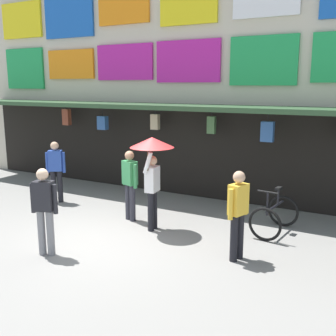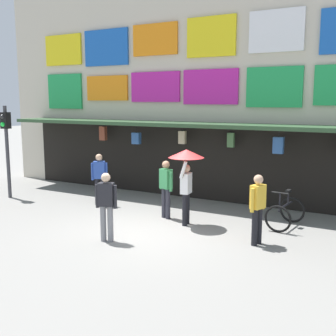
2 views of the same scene
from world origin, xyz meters
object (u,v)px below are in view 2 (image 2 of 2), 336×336
pedestrian_in_purple (166,186)px  pedestrian_in_green (99,176)px  pedestrian_in_red (258,206)px  pedestrian_in_blue (106,203)px  traffic_light_near (6,137)px  bicycle_parked (285,213)px  pedestrian_with_umbrella (186,166)px

pedestrian_in_purple → pedestrian_in_green: 2.65m
pedestrian_in_red → pedestrian_in_blue: bearing=-154.9°
pedestrian_in_purple → pedestrian_in_blue: (-0.26, -2.45, 0.00)m
traffic_light_near → pedestrian_in_blue: size_ratio=1.90×
bicycle_parked → pedestrian_in_red: size_ratio=0.73×
pedestrian_with_umbrella → pedestrian_in_green: (-3.43, 0.61, -0.69)m
pedestrian_with_umbrella → bicycle_parked: bearing=23.7°
bicycle_parked → pedestrian_in_purple: (-3.24, -0.77, 0.55)m
pedestrian_in_red → pedestrian_in_green: same height
pedestrian_in_purple → pedestrian_in_green: size_ratio=1.00×
traffic_light_near → pedestrian_in_blue: bearing=-19.5°
pedestrian_with_umbrella → pedestrian_in_blue: 2.49m
traffic_light_near → bicycle_parked: size_ratio=2.60×
pedestrian_in_red → pedestrian_in_blue: 3.58m
pedestrian_in_green → pedestrian_in_blue: size_ratio=1.00×
traffic_light_near → pedestrian_in_red: bearing=-3.4°
pedestrian_in_green → bicycle_parked: bearing=4.5°
bicycle_parked → pedestrian_in_blue: pedestrian_in_blue is taller
pedestrian_in_green → pedestrian_in_blue: same height
pedestrian_with_umbrella → pedestrian_in_blue: (-1.06, -2.14, -0.69)m
pedestrian_with_umbrella → pedestrian_in_blue: size_ratio=1.24×
pedestrian_in_purple → bicycle_parked: bearing=13.3°
pedestrian_in_red → pedestrian_in_green: size_ratio=1.00×
traffic_light_near → pedestrian_in_red: traffic_light_near is taller
pedestrian_in_green → traffic_light_near: bearing=-168.6°
traffic_light_near → pedestrian_with_umbrella: traffic_light_near is taller
pedestrian_in_green → pedestrian_in_blue: bearing=-49.3°
pedestrian_in_green → pedestrian_in_blue: (2.37, -2.75, 0.00)m
pedestrian_with_umbrella → pedestrian_in_red: size_ratio=1.24×
traffic_light_near → bicycle_parked: (9.32, 1.16, -1.75)m
traffic_light_near → pedestrian_in_green: size_ratio=1.90×
traffic_light_near → pedestrian_in_red: 9.15m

